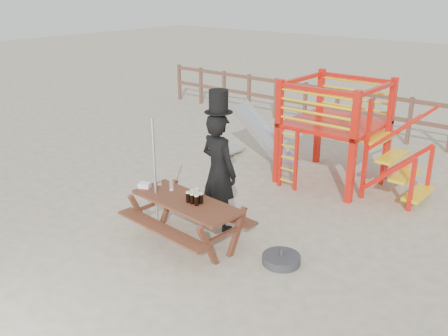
% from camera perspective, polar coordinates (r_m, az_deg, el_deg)
% --- Properties ---
extents(ground, '(60.00, 60.00, 0.00)m').
position_cam_1_polar(ground, '(7.93, -1.88, -8.43)').
color(ground, '#C4B699').
rests_on(ground, ground).
extents(back_fence, '(15.09, 0.09, 1.20)m').
position_cam_1_polar(back_fence, '(13.38, 18.51, 6.03)').
color(back_fence, brown).
rests_on(back_fence, ground).
extents(playground_fort, '(4.71, 1.84, 2.10)m').
position_cam_1_polar(playground_fort, '(10.22, 12.07, 4.35)').
color(playground_fort, red).
rests_on(playground_fort, ground).
extents(picnic_table, '(1.92, 1.40, 0.71)m').
position_cam_1_polar(picnic_table, '(7.75, -4.32, -5.47)').
color(picnic_table, brown).
rests_on(picnic_table, ground).
extents(man_with_hat, '(0.77, 0.56, 2.31)m').
position_cam_1_polar(man_with_hat, '(7.97, -0.60, -0.08)').
color(man_with_hat, black).
rests_on(man_with_hat, ground).
extents(metal_pole, '(0.04, 0.04, 1.93)m').
position_cam_1_polar(metal_pole, '(7.86, -7.89, -1.12)').
color(metal_pole, '#B2B2B7').
rests_on(metal_pole, ground).
extents(parasol_base, '(0.56, 0.56, 0.24)m').
position_cam_1_polar(parasol_base, '(7.39, 6.57, -10.33)').
color(parasol_base, '#333237').
rests_on(parasol_base, ground).
extents(paper_bag, '(0.22, 0.20, 0.08)m').
position_cam_1_polar(paper_bag, '(8.17, -9.07, -1.96)').
color(paper_bag, white).
rests_on(paper_bag, picnic_table).
extents(stout_pints, '(0.25, 0.26, 0.17)m').
position_cam_1_polar(stout_pints, '(7.54, -3.37, -3.31)').
color(stout_pints, black).
rests_on(stout_pints, picnic_table).
extents(empty_glasses, '(0.38, 0.10, 0.15)m').
position_cam_1_polar(empty_glasses, '(8.11, -6.71, -1.79)').
color(empty_glasses, silver).
rests_on(empty_glasses, picnic_table).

